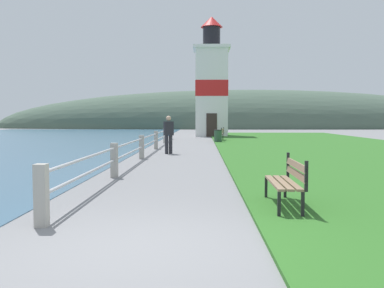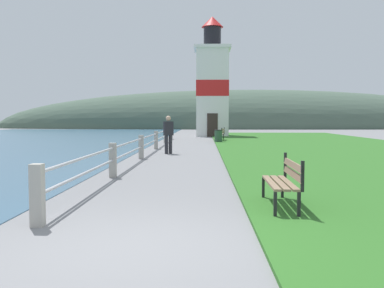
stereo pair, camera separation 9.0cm
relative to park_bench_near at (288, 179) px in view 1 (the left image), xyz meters
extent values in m
plane|color=slate|center=(-2.34, -2.31, -0.54)|extent=(160.00, 160.00, 0.00)
cube|color=#2D6623|center=(5.30, 13.73, -0.51)|extent=(12.00, 48.13, 0.06)
cube|color=#A8A399|center=(-3.88, -1.31, -0.07)|extent=(0.18, 0.18, 0.93)
cube|color=#A8A399|center=(-3.88, 3.95, -0.07)|extent=(0.18, 0.18, 0.93)
cube|color=#A8A399|center=(-3.88, 9.20, -0.07)|extent=(0.18, 0.18, 0.93)
cube|color=#A8A399|center=(-3.88, 14.46, -0.07)|extent=(0.18, 0.18, 0.93)
cube|color=#A8A399|center=(-3.88, 19.71, -0.07)|extent=(0.18, 0.18, 0.93)
cube|color=#A8A399|center=(-3.88, 24.97, -0.07)|extent=(0.18, 0.18, 0.93)
cylinder|color=#B2B2B7|center=(-3.88, 11.83, 0.26)|extent=(0.06, 26.28, 0.06)
cylinder|color=#B2B2B7|center=(-3.88, 11.83, -0.07)|extent=(0.06, 26.28, 0.06)
cube|color=#846B51|center=(-0.24, 0.01, -0.07)|extent=(0.15, 1.66, 0.04)
cube|color=#846B51|center=(-0.09, 0.00, -0.07)|extent=(0.15, 1.66, 0.04)
cube|color=#846B51|center=(0.06, 0.00, -0.07)|extent=(0.15, 1.66, 0.04)
cube|color=#846B51|center=(0.14, 0.00, 0.25)|extent=(0.09, 1.66, 0.11)
cube|color=#846B51|center=(0.14, 0.00, 0.09)|extent=(0.09, 1.66, 0.11)
cube|color=black|center=(-0.29, -0.80, -0.31)|extent=(0.05, 0.05, 0.45)
cube|color=black|center=(-0.26, 0.81, -0.31)|extent=(0.05, 0.05, 0.45)
cube|color=black|center=(0.08, -0.81, -0.31)|extent=(0.05, 0.05, 0.45)
cube|color=black|center=(0.11, 0.80, -0.31)|extent=(0.05, 0.05, 0.45)
cube|color=black|center=(0.13, -0.81, 0.16)|extent=(0.05, 0.05, 0.49)
cube|color=black|center=(0.16, 0.80, 0.16)|extent=(0.05, 0.05, 0.49)
cube|color=#846B51|center=(-0.46, 22.26, -0.07)|extent=(0.37, 1.98, 0.04)
cube|color=#846B51|center=(-0.31, 22.24, -0.07)|extent=(0.37, 1.98, 0.04)
cube|color=#846B51|center=(-0.17, 22.22, -0.07)|extent=(0.37, 1.98, 0.04)
cube|color=#846B51|center=(-0.08, 22.21, 0.25)|extent=(0.31, 1.97, 0.11)
cube|color=#846B51|center=(-0.08, 22.21, 0.09)|extent=(0.31, 1.97, 0.11)
cube|color=black|center=(-0.62, 21.30, -0.31)|extent=(0.06, 0.06, 0.45)
cube|color=black|center=(-0.37, 23.22, -0.31)|extent=(0.06, 0.06, 0.45)
cube|color=black|center=(-0.25, 21.26, -0.31)|extent=(0.06, 0.06, 0.45)
cube|color=black|center=(0.00, 23.17, -0.31)|extent=(0.06, 0.06, 0.45)
cube|color=black|center=(-0.20, 21.25, 0.16)|extent=(0.06, 0.06, 0.49)
cube|color=black|center=(0.05, 23.17, 0.16)|extent=(0.06, 0.06, 0.49)
cube|color=white|center=(-0.68, 30.23, 3.24)|extent=(2.76, 2.76, 7.55)
cube|color=red|center=(-0.68, 30.23, 3.62)|extent=(2.80, 2.80, 1.36)
cube|color=white|center=(-0.68, 30.23, 7.14)|extent=(3.17, 3.17, 0.25)
cylinder|color=black|center=(-0.68, 30.23, 8.11)|extent=(1.52, 1.52, 1.69)
cone|color=red|center=(-0.68, 30.23, 9.42)|extent=(1.89, 1.89, 0.93)
cube|color=#332823|center=(-0.68, 28.83, 0.46)|extent=(0.90, 0.06, 2.00)
cylinder|color=#28282D|center=(-3.09, 11.53, -0.12)|extent=(0.16, 0.16, 0.83)
cylinder|color=#28282D|center=(-2.92, 11.60, -0.12)|extent=(0.16, 0.16, 0.83)
cube|color=#232328|center=(-3.00, 11.57, 0.61)|extent=(0.47, 0.36, 0.62)
sphere|color=tan|center=(-3.00, 11.57, 1.05)|extent=(0.23, 0.23, 0.23)
cylinder|color=#2D5138|center=(-0.47, 20.33, -0.14)|extent=(0.50, 0.50, 0.80)
cylinder|color=black|center=(-0.47, 20.33, 0.28)|extent=(0.54, 0.54, 0.04)
ellipsoid|color=#475B4C|center=(5.66, 59.78, -0.54)|extent=(80.00, 16.00, 12.00)
camera|label=1|loc=(-1.51, -7.50, 1.07)|focal=40.00mm
camera|label=2|loc=(-1.42, -7.50, 1.07)|focal=40.00mm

